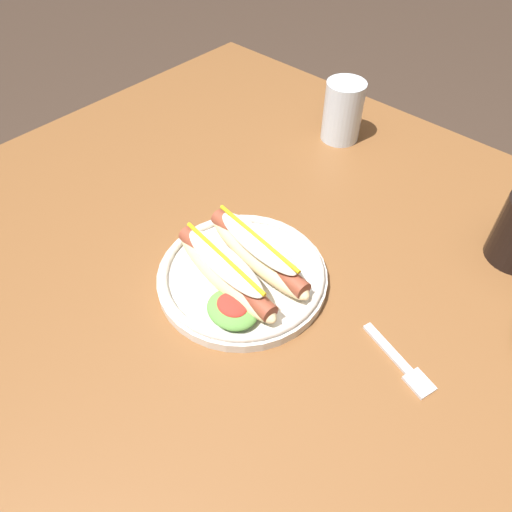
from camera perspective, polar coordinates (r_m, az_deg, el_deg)
ground_plane at (r=1.38m, az=3.28°, el=-22.77°), size 8.00×8.00×0.00m
dining_table at (r=0.80m, az=5.26°, el=-6.32°), size 1.33×1.03×0.74m
hot_dog_plate at (r=0.70m, az=-1.71°, el=-1.72°), size 0.25×0.25×0.08m
fork at (r=0.66m, az=17.03°, el=-12.25°), size 0.12×0.05×0.00m
water_cup at (r=0.99m, az=10.32°, el=16.63°), size 0.08×0.08×0.12m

